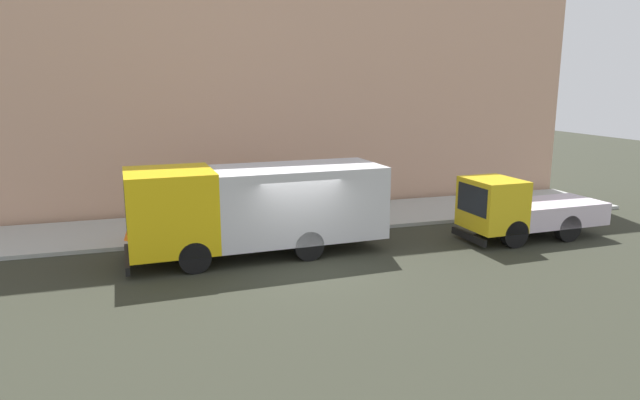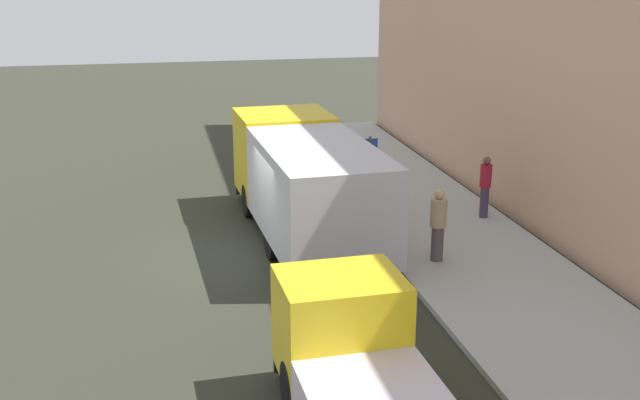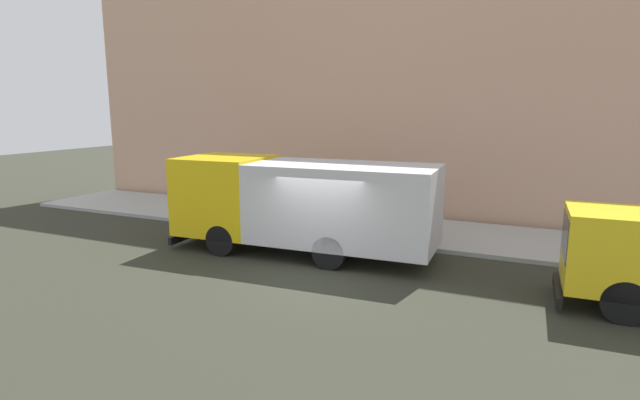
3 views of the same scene
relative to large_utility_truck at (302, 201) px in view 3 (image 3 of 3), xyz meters
The scene contains 8 objects.
ground 2.39m from the large_utility_truck, 140.56° to the right, with size 80.00×80.00×0.00m, color #2D2F24.
sidewalk 4.15m from the large_utility_truck, 16.98° to the right, with size 4.12×30.00×0.14m, color #A9ACA6.
building_facade 7.82m from the large_utility_truck, 10.22° to the right, with size 0.50×30.00×12.32m, color tan.
large_utility_truck is the anchor object (origin of this frame).
pedestrian_walking 5.13m from the large_utility_truck, ahead, with size 0.44×0.44×1.74m.
pedestrian_standing 3.79m from the large_utility_truck, 44.89° to the right, with size 0.48×0.48×1.77m.
traffic_cone_orange 4.72m from the large_utility_truck, 57.60° to the left, with size 0.49×0.49×0.71m, color orange.
street_sign_post 2.16m from the large_utility_truck, 24.28° to the left, with size 0.44×0.08×2.31m.
Camera 3 is at (-11.79, -5.39, 4.38)m, focal length 28.02 mm.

